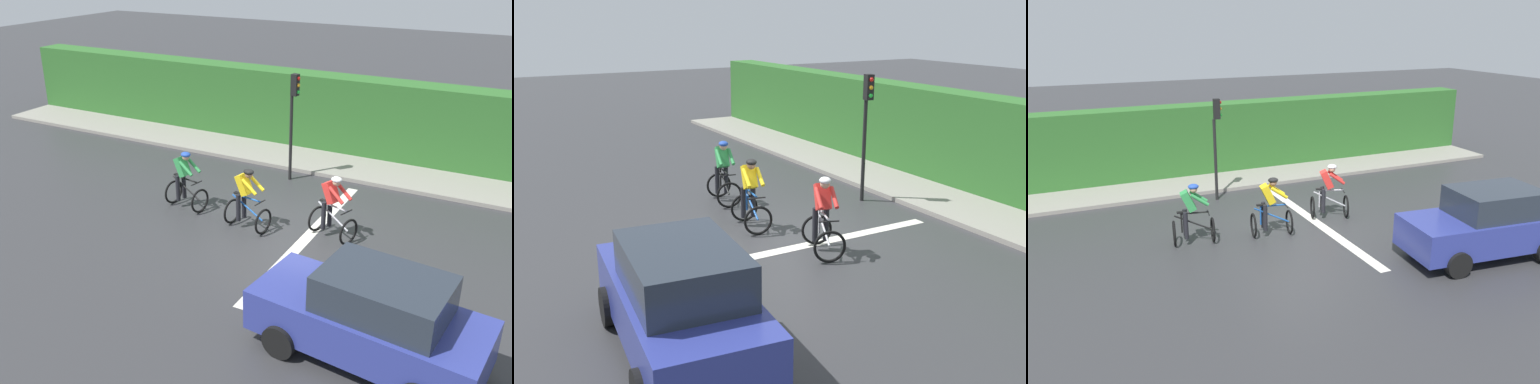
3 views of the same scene
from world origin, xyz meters
The scene contains 10 objects.
ground_plane centered at (0.00, 0.00, 0.00)m, with size 80.00×80.00×0.00m, color #333335.
sidewalk_kerb centered at (5.39, 2.00, 0.06)m, with size 2.80×25.67×0.12m, color gray.
stone_wall_low centered at (6.29, 2.00, 0.35)m, with size 0.44×25.67×0.69m, color tan.
hedge_wall centered at (6.59, 2.00, 1.34)m, with size 1.10×25.67×2.69m, color #2D6628.
road_marking_stop_line centered at (0.00, -0.61, 0.00)m, with size 7.00×0.30×0.01m, color silver.
cyclist_lead centered at (0.06, 3.14, 0.80)m, with size 0.85×1.18×1.66m.
cyclist_second centered at (-0.26, 1.02, 0.80)m, with size 0.85×1.18×1.66m.
cyclist_mid centered at (0.30, -1.11, 0.80)m, with size 0.99×1.24×1.66m.
car_navy centered at (-3.73, -3.37, 0.87)m, with size 2.21×4.26×1.76m.
traffic_light_near_crossing centered at (3.32, 1.37, 2.22)m, with size 0.22×0.31×3.34m.
Camera 2 is at (-6.56, -10.96, 4.84)m, focal length 43.00 mm.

